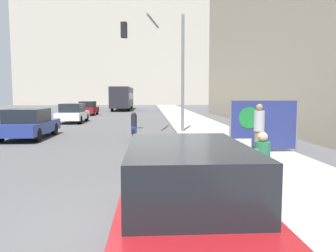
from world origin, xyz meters
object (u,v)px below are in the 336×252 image
object	(u,v)px
jogger_on_sidewalk	(259,130)
car_on_road_distant	(88,108)
parked_car_curbside	(186,199)
seated_protester	(262,157)
car_on_road_midblock	(73,113)
city_bus_on_road	(123,97)
motorcycle_on_road	(134,128)
traffic_light_pole	(161,54)
car_on_road_nearest	(29,124)
protest_banner	(263,125)

from	to	relation	value
jogger_on_sidewalk	car_on_road_distant	xyz separation A→B (m)	(-9.99, 25.03, -0.30)
parked_car_curbside	car_on_road_distant	distance (m)	31.78
seated_protester	car_on_road_midblock	bearing A→B (deg)	124.11
seated_protester	city_bus_on_road	xyz separation A→B (m)	(-6.17, 40.13, 1.05)
parked_car_curbside	motorcycle_on_road	world-z (taller)	parked_car_curbside
jogger_on_sidewalk	motorcycle_on_road	world-z (taller)	jogger_on_sidewalk
jogger_on_sidewalk	traffic_light_pole	size ratio (longest dim) A/B	0.27
traffic_light_pole	parked_car_curbside	xyz separation A→B (m)	(-0.20, -13.69, -3.61)
city_bus_on_road	jogger_on_sidewalk	bearing A→B (deg)	-78.85
parked_car_curbside	motorcycle_on_road	size ratio (longest dim) A/B	2.20
car_on_road_nearest	car_on_road_midblock	size ratio (longest dim) A/B	1.06
traffic_light_pole	parked_car_curbside	size ratio (longest dim) A/B	1.33
car_on_road_midblock	motorcycle_on_road	world-z (taller)	car_on_road_midblock
car_on_road_distant	motorcycle_on_road	distance (m)	20.47
motorcycle_on_road	seated_protester	bearing A→B (deg)	-70.18
parked_car_curbside	car_on_road_midblock	size ratio (longest dim) A/B	1.13
seated_protester	car_on_road_nearest	world-z (taller)	car_on_road_nearest
protest_banner	car_on_road_midblock	distance (m)	17.53
city_bus_on_road	motorcycle_on_road	distance (m)	31.54
car_on_road_midblock	car_on_road_distant	distance (m)	9.72
car_on_road_midblock	city_bus_on_road	bearing A→B (deg)	84.33
protest_banner	traffic_light_pole	world-z (taller)	traffic_light_pole
city_bus_on_road	motorcycle_on_road	bearing A→B (deg)	-84.51
jogger_on_sidewalk	parked_car_curbside	xyz separation A→B (m)	(-3.03, -5.97, -0.28)
traffic_light_pole	city_bus_on_road	xyz separation A→B (m)	(-4.42, 29.04, -2.52)
jogger_on_sidewalk	traffic_light_pole	distance (m)	8.87
car_on_road_distant	city_bus_on_road	distance (m)	12.09
jogger_on_sidewalk	car_on_road_nearest	distance (m)	11.26
protest_banner	city_bus_on_road	bearing A→B (deg)	102.05
car_on_road_midblock	motorcycle_on_road	distance (m)	11.19
car_on_road_nearest	seated_protester	bearing A→B (deg)	-48.76
traffic_light_pole	motorcycle_on_road	distance (m)	4.67
car_on_road_midblock	car_on_road_nearest	bearing A→B (deg)	-90.33
jogger_on_sidewalk	protest_banner	size ratio (longest dim) A/B	0.70
parked_car_curbside	car_on_road_midblock	xyz separation A→B (m)	(-6.34, 21.31, -0.01)
motorcycle_on_road	parked_car_curbside	bearing A→B (deg)	-83.97
protest_banner	parked_car_curbside	world-z (taller)	protest_banner
protest_banner	seated_protester	bearing A→B (deg)	-109.75
jogger_on_sidewalk	city_bus_on_road	bearing A→B (deg)	-98.28
city_bus_on_road	traffic_light_pole	bearing A→B (deg)	-81.35
car_on_road_nearest	city_bus_on_road	size ratio (longest dim) A/B	0.36
jogger_on_sidewalk	protest_banner	xyz separation A→B (m)	(0.43, 0.80, 0.08)
protest_banner	car_on_road_nearest	world-z (taller)	protest_banner
seated_protester	protest_banner	size ratio (longest dim) A/B	0.49
city_bus_on_road	seated_protester	bearing A→B (deg)	-81.25
car_on_road_nearest	city_bus_on_road	world-z (taller)	city_bus_on_road
protest_banner	motorcycle_on_road	world-z (taller)	protest_banner
car_on_road_midblock	traffic_light_pole	bearing A→B (deg)	-49.34
city_bus_on_road	car_on_road_nearest	bearing A→B (deg)	-94.07
seated_protester	car_on_road_distant	size ratio (longest dim) A/B	0.29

